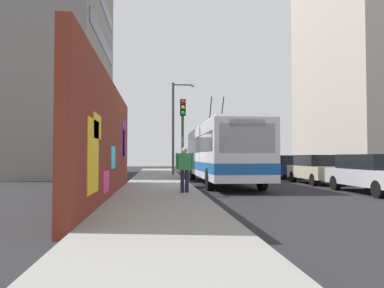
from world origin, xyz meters
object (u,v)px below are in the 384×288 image
Objects in this scene: city_bus at (221,152)px; parked_car_navy at (281,166)px; parked_car_silver at (373,173)px; street_lamp at (176,122)px; traffic_light at (183,127)px; parked_car_champagne at (316,169)px; pedestrian_at_curb at (185,166)px.

city_bus is 2.47× the size of parked_car_navy.
parked_car_silver is 0.70× the size of street_lamp.
street_lamp is (8.62, -0.08, 1.05)m from traffic_light.
parked_car_champagne is 0.62× the size of street_lamp.
traffic_light is (-0.89, 2.15, 1.27)m from city_bus.
parked_car_champagne is at bearing 180.00° from parked_car_navy.
city_bus reaches higher than traffic_light.
city_bus is 6.47m from pedestrian_at_curb.
parked_car_champagne and parked_car_navy have the same top height.
traffic_light reaches higher than parked_car_champagne.
pedestrian_at_curb is at bearing 126.78° from parked_car_champagne.
pedestrian_at_curb is 0.39× the size of traffic_light.
pedestrian_at_curb reaches higher than parked_car_champagne.
city_bus is 5.29m from parked_car_champagne.
parked_car_silver and parked_car_navy have the same top height.
parked_car_silver is 1.12× the size of traffic_light.
parked_car_silver is at bearing -122.47° from traffic_light.
pedestrian_at_curb is 14.00m from street_lamp.
parked_car_champagne is 2.54× the size of pedestrian_at_curb.
traffic_light is (-6.37, 7.35, 2.20)m from parked_car_navy.
parked_car_champagne is 0.91× the size of parked_car_navy.
traffic_light is (5.07, -0.29, 1.89)m from pedestrian_at_curb.
pedestrian_at_curb is at bearing 92.94° from parked_car_silver.
city_bus is 7.67m from parked_car_silver.
street_lamp is (2.25, 7.27, 3.24)m from parked_car_navy.
pedestrian_at_curb is 5.42m from traffic_light.
pedestrian_at_curb reaches higher than parked_car_navy.
street_lamp reaches higher than city_bus.
street_lamp is (7.98, 7.27, 3.25)m from parked_car_champagne.
parked_car_silver is 1.13× the size of parked_car_champagne.
traffic_light is at bearing 130.90° from parked_car_navy.
pedestrian_at_curb is at bearing 178.46° from street_lamp.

